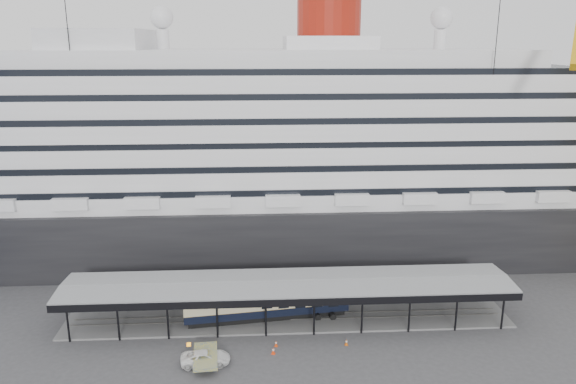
# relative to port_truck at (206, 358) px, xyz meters

# --- Properties ---
(ground) EXTENTS (200.00, 200.00, 0.00)m
(ground) POSITION_rel_port_truck_xyz_m (9.61, 4.76, -0.75)
(ground) COLOR #3A3A3D
(ground) RESTS_ON ground
(cruise_ship) EXTENTS (130.00, 30.00, 43.90)m
(cruise_ship) POSITION_rel_port_truck_xyz_m (9.65, 36.76, 17.60)
(cruise_ship) COLOR black
(cruise_ship) RESTS_ON ground
(platform_canopy) EXTENTS (56.00, 9.18, 5.30)m
(platform_canopy) POSITION_rel_port_truck_xyz_m (9.61, 9.76, 1.61)
(platform_canopy) COLOR slate
(platform_canopy) RESTS_ON ground
(port_truck) EXTENTS (5.56, 2.89, 1.50)m
(port_truck) POSITION_rel_port_truck_xyz_m (0.00, 0.00, 0.00)
(port_truck) COLOR white
(port_truck) RESTS_ON ground
(pullman_carriage) EXTENTS (20.89, 5.30, 20.34)m
(pullman_carriage) POSITION_rel_port_truck_xyz_m (6.92, 9.76, 1.74)
(pullman_carriage) COLOR black
(pullman_carriage) RESTS_ON ground
(traffic_cone_left) EXTENTS (0.50, 0.50, 0.75)m
(traffic_cone_left) POSITION_rel_port_truck_xyz_m (7.83, 3.22, -0.38)
(traffic_cone_left) COLOR #DD3F0C
(traffic_cone_left) RESTS_ON ground
(traffic_cone_mid) EXTENTS (0.54, 0.54, 0.84)m
(traffic_cone_mid) POSITION_rel_port_truck_xyz_m (7.45, 1.61, -0.33)
(traffic_cone_mid) COLOR red
(traffic_cone_mid) RESTS_ON ground
(traffic_cone_right) EXTENTS (0.40, 0.40, 0.76)m
(traffic_cone_right) POSITION_rel_port_truck_xyz_m (16.01, 3.03, -0.37)
(traffic_cone_right) COLOR #D6570B
(traffic_cone_right) RESTS_ON ground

